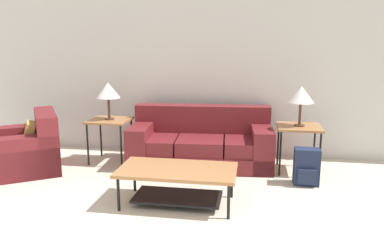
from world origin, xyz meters
TOP-DOWN VIEW (x-y plane):
  - wall_back at (0.00, 3.70)m, footprint 8.69×0.06m
  - couch at (-0.05, 3.10)m, footprint 2.05×1.03m
  - armchair at (-2.40, 2.43)m, footprint 1.33×1.34m
  - coffee_table at (-0.11, 1.69)m, footprint 1.27×0.66m
  - side_table_left at (-1.39, 3.01)m, footprint 0.58×0.55m
  - side_table_right at (1.29, 3.01)m, footprint 0.58×0.55m
  - table_lamp_left at (-1.39, 3.01)m, footprint 0.34×0.34m
  - table_lamp_right at (1.29, 3.01)m, footprint 0.34×0.34m
  - backpack at (1.35, 2.51)m, footprint 0.30×0.27m

SIDE VIEW (x-z plane):
  - backpack at x=1.35m, z-range -0.01..0.45m
  - armchair at x=-2.40m, z-range -0.11..0.69m
  - couch at x=-0.05m, z-range -0.11..0.71m
  - coffee_table at x=-0.11m, z-range 0.10..0.50m
  - side_table_left at x=-1.39m, z-range 0.26..0.89m
  - side_table_right at x=1.29m, z-range 0.26..0.89m
  - table_lamp_left at x=-1.39m, z-range 0.78..1.32m
  - table_lamp_right at x=1.29m, z-range 0.78..1.32m
  - wall_back at x=0.00m, z-range 0.00..2.60m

